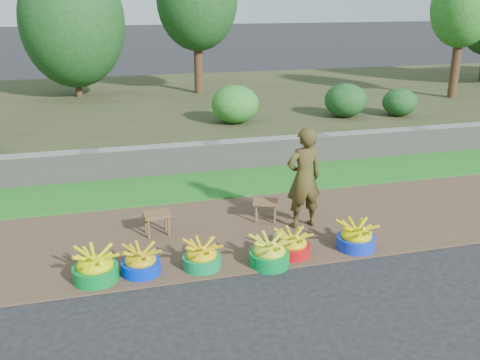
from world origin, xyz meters
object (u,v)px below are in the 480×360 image
object	(u,v)px
basin_c	(202,257)
basin_e	(292,245)
basin_b	(141,262)
basin_d	(269,253)
stool_left	(157,217)
stool_right	(266,205)
basin_f	(356,237)
basin_a	(95,268)
vendor_woman	(304,178)

from	to	relation	value
basin_c	basin_e	xyz separation A→B (m)	(1.19, 0.02, -0.00)
basin_b	basin_d	size ratio (longest dim) A/B	0.94
basin_e	stool_left	distance (m)	1.93
basin_c	stool_right	bearing A→B (deg)	44.47
basin_c	basin_e	world-z (taller)	basin_c
basin_e	basin_f	distance (m)	0.88
stool_right	basin_d	bearing A→B (deg)	-105.71
basin_c	stool_right	world-z (taller)	basin_c
stool_left	stool_right	bearing A→B (deg)	2.62
basin_a	basin_b	world-z (taller)	basin_a
basin_b	stool_right	distance (m)	2.24
stool_right	basin_b	bearing A→B (deg)	-149.80
vendor_woman	basin_c	bearing A→B (deg)	21.58
basin_c	basin_f	distance (m)	2.07
basin_a	basin_c	distance (m)	1.26
basin_a	basin_c	xyz separation A→B (m)	(1.26, -0.02, -0.02)
basin_a	stool_left	xyz separation A→B (m)	(0.85, 1.08, 0.10)
basin_b	basin_e	bearing A→B (deg)	-0.89
basin_e	stool_right	world-z (taller)	basin_e
stool_left	basin_c	bearing A→B (deg)	-69.59
basin_a	basin_b	size ratio (longest dim) A/B	1.13
stool_left	stool_right	xyz separation A→B (m)	(1.61, 0.07, -0.01)
stool_right	basin_c	bearing A→B (deg)	-135.53
basin_b	vendor_woman	world-z (taller)	vendor_woman
basin_e	vendor_woman	distance (m)	1.11
basin_a	stool_right	world-z (taller)	basin_a
basin_f	stool_right	xyz separation A→B (m)	(-0.87, 1.19, 0.10)
vendor_woman	stool_right	bearing A→B (deg)	-41.95
basin_c	basin_e	distance (m)	1.19
basin_d	basin_e	world-z (taller)	basin_d
basin_b	stool_left	bearing A→B (deg)	72.84
basin_e	stool_left	xyz separation A→B (m)	(-1.60, 1.08, 0.12)
basin_c	basin_d	bearing A→B (deg)	-9.74
basin_f	basin_e	bearing A→B (deg)	177.56
basin_c	basin_b	bearing A→B (deg)	176.03
stool_left	basin_f	bearing A→B (deg)	-24.27
basin_a	basin_c	bearing A→B (deg)	-0.81
basin_d	vendor_woman	distance (m)	1.41
basin_a	stool_left	distance (m)	1.38
basin_b	basin_f	size ratio (longest dim) A/B	0.93
basin_d	stool_left	distance (m)	1.76
stool_right	basin_e	bearing A→B (deg)	-90.29
basin_b	vendor_woman	distance (m)	2.58
basin_d	stool_right	bearing A→B (deg)	74.29
basin_a	vendor_woman	size ratio (longest dim) A/B	0.36
basin_c	basin_d	distance (m)	0.84
basin_f	vendor_woman	distance (m)	1.12
basin_b	stool_left	world-z (taller)	basin_b
basin_a	basin_f	bearing A→B (deg)	-0.59
basin_b	stool_right	size ratio (longest dim) A/B	1.10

